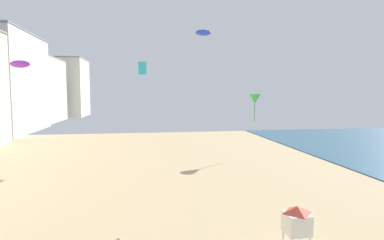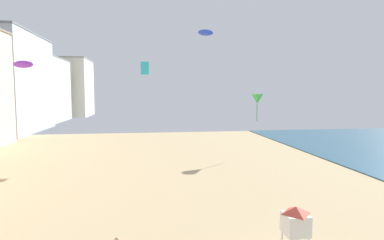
# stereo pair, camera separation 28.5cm
# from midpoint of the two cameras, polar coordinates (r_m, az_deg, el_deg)

# --- Properties ---
(boardwalk_hotel_far) EXTENTS (13.41, 22.16, 19.97)m
(boardwalk_hotel_far) POSITION_cam_midpoint_polar(r_m,az_deg,el_deg) (73.38, -31.35, 5.85)
(boardwalk_hotel_far) COLOR #ADB7C1
(boardwalk_hotel_far) RESTS_ON ground
(boardwalk_hotel_distant) EXTENTS (10.70, 20.84, 17.63)m
(boardwalk_hotel_distant) POSITION_cam_midpoint_polar(r_m,az_deg,el_deg) (94.78, -25.84, 5.00)
(boardwalk_hotel_distant) COLOR #B7C6B2
(boardwalk_hotel_distant) RESTS_ON ground
(boardwalk_hotel_furthest) EXTENTS (17.71, 17.39, 19.63)m
(boardwalk_hotel_furthest) POSITION_cam_midpoint_polar(r_m,az_deg,el_deg) (116.13, -22.50, 5.51)
(boardwalk_hotel_furthest) COLOR silver
(boardwalk_hotel_furthest) RESTS_ON ground
(lifeguard_stand) EXTENTS (1.10, 1.10, 2.55)m
(lifeguard_stand) POSITION_cam_midpoint_polar(r_m,az_deg,el_deg) (16.36, 19.05, -17.18)
(lifeguard_stand) COLOR white
(lifeguard_stand) RESTS_ON ground
(kite_blue_parafoil) EXTENTS (2.06, 0.57, 0.80)m
(kite_blue_parafoil) POSITION_cam_midpoint_polar(r_m,az_deg,el_deg) (42.03, 2.73, 15.78)
(kite_blue_parafoil) COLOR blue
(kite_purple_parafoil) EXTENTS (2.01, 0.56, 0.78)m
(kite_purple_parafoil) POSITION_cam_midpoint_polar(r_m,az_deg,el_deg) (37.93, -28.44, 9.01)
(kite_purple_parafoil) COLOR purple
(kite_green_delta) EXTENTS (1.53, 1.53, 3.47)m
(kite_green_delta) POSITION_cam_midpoint_polar(r_m,az_deg,el_deg) (40.73, 12.12, 3.80)
(kite_green_delta) COLOR green
(kite_cyan_box) EXTENTS (1.02, 1.02, 1.60)m
(kite_cyan_box) POSITION_cam_midpoint_polar(r_m,az_deg,el_deg) (40.66, -8.48, 9.40)
(kite_cyan_box) COLOR #2DB7CC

